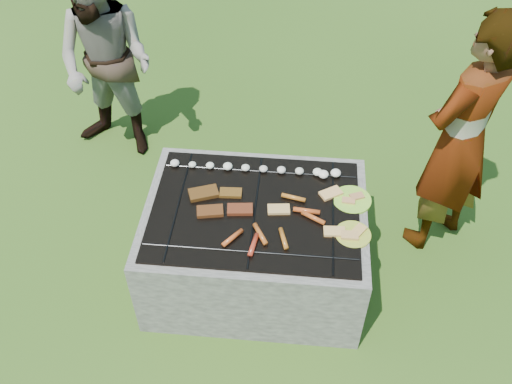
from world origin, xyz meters
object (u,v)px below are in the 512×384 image
fire_pit (255,245)px  plate_far (352,200)px  plate_near (353,234)px  cook (461,140)px  bystander (107,64)px

fire_pit → plate_far: bearing=13.0°
plate_near → cook: size_ratio=0.14×
plate_far → bystander: (-1.75, 1.05, 0.16)m
fire_pit → plate_near: 0.66m
fire_pit → cook: bearing=21.0°
plate_far → fire_pit: bearing=-167.0°
plate_near → bystander: bearing=142.9°
fire_pit → plate_far: plate_far is taller
plate_near → cook: bearing=43.7°
plate_near → cook: (0.62, 0.60, 0.23)m
fire_pit → bystander: bearing=135.2°
plate_far → cook: bearing=27.6°
plate_near → bystander: size_ratio=0.16×
fire_pit → cook: (1.18, 0.45, 0.56)m
fire_pit → plate_near: plate_near is taller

